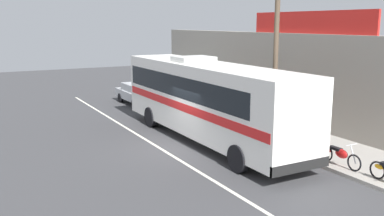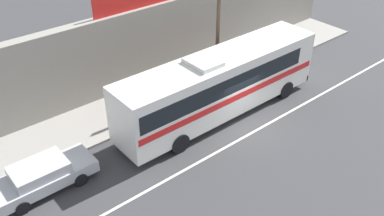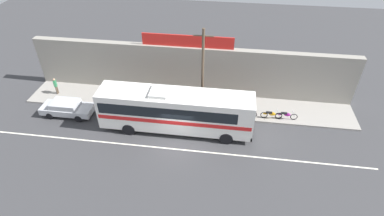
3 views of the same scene
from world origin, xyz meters
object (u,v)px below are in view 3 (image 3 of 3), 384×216
motorcycle_orange (271,114)px  pedestrian_far_left (56,85)px  motorcycle_purple (246,113)px  intercity_bus (175,109)px  utility_pole (203,73)px  parked_car (67,108)px  motorcycle_black (286,115)px

motorcycle_orange → pedestrian_far_left: size_ratio=1.11×
motorcycle_purple → intercity_bus: bearing=-158.5°
utility_pole → motorcycle_orange: bearing=0.4°
parked_car → utility_pole: (11.76, 1.68, 3.49)m
utility_pole → motorcycle_black: 8.18m
utility_pole → motorcycle_purple: utility_pole is taller
parked_car → motorcycle_black: size_ratio=2.36×
parked_car → utility_pole: utility_pole is taller
motorcycle_purple → pedestrian_far_left: (-18.04, 1.17, 0.55)m
intercity_bus → motorcycle_orange: (8.00, 2.36, -1.50)m
parked_car → motorcycle_orange: 17.89m
motorcycle_orange → parked_car: bearing=-174.5°
motorcycle_orange → motorcycle_purple: bearing=-178.2°
parked_car → motorcycle_orange: (17.80, 1.72, -0.17)m
intercity_bus → utility_pole: 3.73m
intercity_bus → parked_car: 9.91m
intercity_bus → utility_pole: size_ratio=1.57×
parked_car → motorcycle_black: 19.16m
intercity_bus → parked_car: size_ratio=2.75×
intercity_bus → parked_car: bearing=176.3°
utility_pole → pedestrian_far_left: size_ratio=4.73×
utility_pole → pedestrian_far_left: 14.57m
parked_car → motorcycle_purple: parked_car is taller
motorcycle_black → pedestrian_far_left: bearing=177.3°
parked_car → motorcycle_purple: 15.70m
intercity_bus → utility_pole: bearing=49.7°
motorcycle_orange → motorcycle_purple: size_ratio=0.96×
intercity_bus → motorcycle_black: 9.71m
parked_car → pedestrian_far_left: size_ratio=2.70×
motorcycle_orange → intercity_bus: bearing=-163.6°
motorcycle_orange → pedestrian_far_left: pedestrian_far_left is taller
utility_pole → pedestrian_far_left: bearing=175.4°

